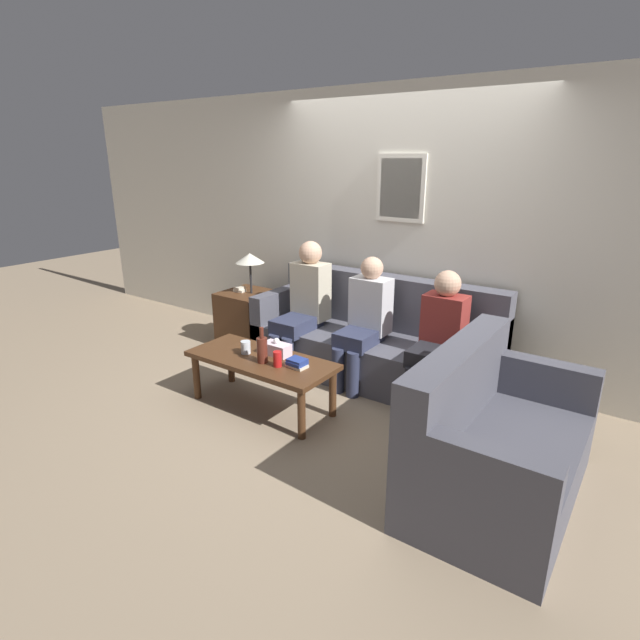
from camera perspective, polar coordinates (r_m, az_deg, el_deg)
The scene contains 14 objects.
ground_plane at distance 4.42m, azimuth 2.92°, elevation -8.42°, with size 16.00×16.00×0.00m, color gray.
wall_back at distance 4.81m, azimuth 9.19°, elevation 9.92°, with size 9.00×0.08×2.60m.
couch_main at distance 4.69m, azimuth 6.26°, elevation -2.67°, with size 2.27×0.82×0.92m.
couch_side at distance 3.27m, azimuth 19.16°, elevation -13.52°, with size 0.82×1.39×0.92m.
coffee_table at distance 4.07m, azimuth -6.72°, elevation -5.07°, with size 1.24×0.53×0.44m.
side_table_with_lamp at distance 5.44m, azimuth -8.21°, elevation 0.48°, with size 0.53×0.53×1.02m.
wine_bottle at distance 3.92m, azimuth -6.62°, elevation -3.34°, with size 0.08×0.08×0.29m.
drinking_glass at distance 4.14m, azimuth -8.49°, elevation -3.10°, with size 0.08×0.08×0.10m.
book_stack at distance 3.84m, azimuth -2.63°, elevation -4.94°, with size 0.16×0.13×0.07m.
soda_can at distance 3.85m, azimuth -4.88°, elevation -4.46°, with size 0.07×0.07×0.12m.
tissue_box at distance 4.08m, azimuth -4.97°, elevation -3.29°, with size 0.23×0.12×0.15m.
person_left at distance 4.77m, azimuth -1.87°, elevation 2.08°, with size 0.34×0.63×1.22m.
person_middle at distance 4.42m, azimuth 5.08°, elevation 0.24°, with size 0.34×0.57×1.15m.
person_right at distance 4.14m, azimuth 13.40°, elevation -1.65°, with size 0.34×0.58×1.12m.
Camera 1 is at (2.08, -3.35, 1.99)m, focal length 28.00 mm.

